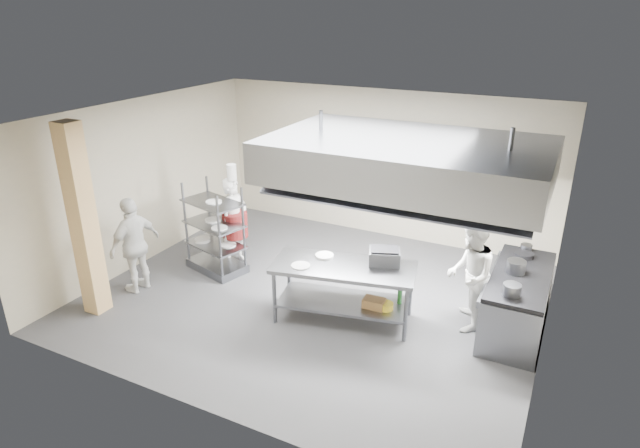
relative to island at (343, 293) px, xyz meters
The scene contains 23 objects.
floor 0.92m from the island, 148.81° to the left, with size 7.00×7.00×0.00m, color #38383A.
ceiling 2.67m from the island, 148.81° to the left, with size 7.00×7.00×0.00m, color silver.
wall_back 3.64m from the island, 101.38° to the left, with size 7.00×7.00×0.00m, color #BAAF94.
wall_left 4.34m from the island, behind, with size 6.00×6.00×0.00m, color #BAAF94.
wall_right 3.03m from the island, ahead, with size 6.00×6.00×0.00m, color #BAAF94.
column 4.02m from the island, 157.53° to the right, with size 0.30×0.30×3.00m, color #DEB272.
exhaust_hood 2.20m from the island, 53.12° to the left, with size 4.00×2.50×0.60m, color gray.
hood_strip_a 1.84m from the island, 109.41° to the left, with size 1.60×0.12×0.04m, color white.
hood_strip_b 2.37m from the island, 28.36° to the left, with size 1.60×0.12×0.04m, color white.
wall_shelf 3.60m from the island, 71.14° to the left, with size 1.50×0.28×0.04m, color gray.
island is the anchor object (origin of this frame).
island_worktop 0.42m from the island, ahead, with size 2.11×0.88×0.06m, color gray.
island_undershelf 0.16m from the island, ahead, with size 1.94×0.79×0.04m, color slate.
pass_rack 2.81m from the island, 169.62° to the left, with size 1.07×0.63×1.61m, color slate, non-canonical shape.
cooking_range 2.56m from the island, 20.96° to the left, with size 0.80×2.00×0.84m, color slate.
range_top 2.60m from the island, 20.96° to the left, with size 0.78×1.96×0.06m, color black.
chef_head 2.76m from the island, 160.89° to the left, with size 0.60×0.39×1.64m, color white.
chef_line 1.87m from the island, 20.79° to the left, with size 0.83×0.64×1.70m, color white.
chef_plating 3.55m from the island, 168.88° to the right, with size 0.96×0.40×1.64m, color white.
griddle 0.83m from the island, 32.70° to the left, with size 0.45×0.35×0.22m, color slate.
wicker_basket 0.49m from the island, ahead, with size 0.32×0.22×0.14m, color olive.
stockpot 2.53m from the island, 21.80° to the left, with size 0.27×0.27×0.19m, color gray.
plate_stack 2.79m from the island, 169.62° to the left, with size 0.28×0.28×0.05m, color white.
Camera 1 is at (3.53, -6.91, 4.46)m, focal length 30.00 mm.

